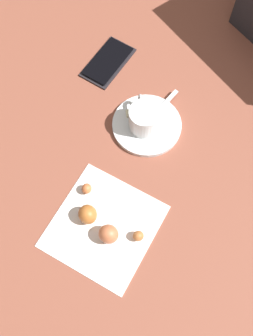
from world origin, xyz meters
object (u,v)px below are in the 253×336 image
espresso_cup (144,118)px  teaspoon (150,119)px  napkin (104,226)px  cell_phone (108,62)px  croissant (100,222)px  sugar_packet (140,112)px  saucer (147,125)px

espresso_cup → teaspoon: bearing=174.8°
napkin → cell_phone: 0.39m
espresso_cup → croissant: size_ratio=0.49×
cell_phone → teaspoon: bearing=74.1°
teaspoon → sugar_packet: (0.00, -0.03, 0.00)m
teaspoon → sugar_packet: 0.03m
sugar_packet → napkin: sugar_packet is taller
croissant → teaspoon: bearing=-160.0°
sugar_packet → espresso_cup: bearing=94.5°
espresso_cup → napkin: size_ratio=0.41×
espresso_cup → teaspoon: 0.03m
sugar_packet → croissant: 0.26m
espresso_cup → napkin: 0.23m
saucer → croissant: croissant is taller
saucer → teaspoon: teaspoon is taller
sugar_packet → cell_phone: size_ratio=0.42×
saucer → teaspoon: (-0.01, -0.00, 0.01)m
croissant → espresso_cup: bearing=-158.1°
saucer → napkin: bearing=22.1°
saucer → cell_phone: 0.19m
saucer → napkin: size_ratio=0.76×
saucer → espresso_cup: (0.01, -0.00, 0.03)m
croissant → saucer: bearing=-159.5°
croissant → cell_phone: bearing=-137.4°
espresso_cup → saucer: bearing=152.3°
espresso_cup → napkin: espresso_cup is taller
espresso_cup → teaspoon: espresso_cup is taller
saucer → cell_phone: bearing=-109.1°
saucer → espresso_cup: espresso_cup is taller
saucer → cell_phone: (-0.06, -0.18, -0.00)m
espresso_cup → cell_phone: espresso_cup is taller
croissant → cell_phone: croissant is taller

